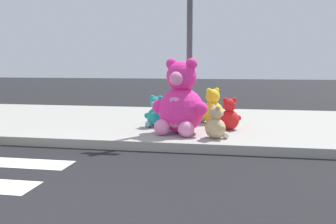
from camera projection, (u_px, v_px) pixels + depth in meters
sidewalk at (148, 123)px, 7.80m from camera, size 28.00×4.40×0.15m
sign_pole at (190, 38)px, 6.61m from camera, size 0.56×0.11×3.20m
plush_pink_large at (180, 104)px, 6.21m from camera, size 0.99×0.92×1.31m
plush_lavender at (187, 108)px, 7.61m from camera, size 0.47×0.50×0.67m
plush_red at (229, 117)px, 6.59m from camera, size 0.46×0.42×0.60m
plush_tan at (216, 125)px, 5.82m from camera, size 0.40×0.38×0.55m
plush_teal at (156, 114)px, 6.88m from camera, size 0.46×0.43×0.61m
plush_brown at (164, 113)px, 7.40m from camera, size 0.36×0.35×0.49m
plush_yellow at (212, 109)px, 7.32m from camera, size 0.52×0.52×0.73m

